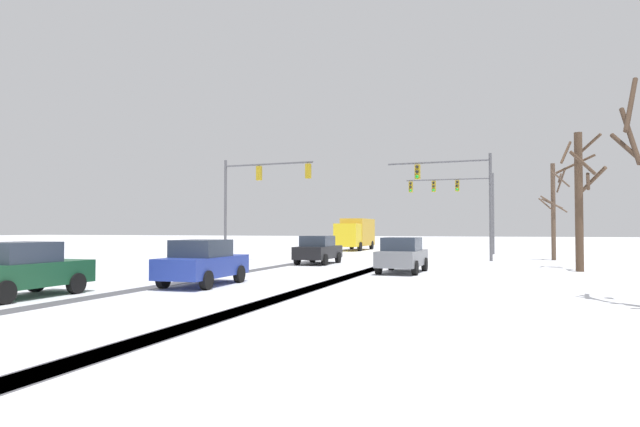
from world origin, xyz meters
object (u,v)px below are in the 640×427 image
object	(u,v)px
box_truck_delivery	(356,233)
traffic_signal_near_right	(461,189)
car_dark_green_fourth	(21,270)
bare_tree_sidewalk_mid	(580,195)
car_black_lead	(318,250)
traffic_signal_near_left	(255,187)
bare_tree_sidewalk_far	(554,208)
car_grey_second	(402,255)
traffic_signal_far_right	(457,195)
car_blue_third	(203,262)

from	to	relation	value
box_truck_delivery	traffic_signal_near_right	bearing A→B (deg)	-57.04
car_dark_green_fourth	bare_tree_sidewalk_mid	xyz separation A→B (m)	(16.87, 15.92, 2.80)
car_black_lead	box_truck_delivery	xyz separation A→B (m)	(-3.21, 20.77, 0.82)
traffic_signal_near_right	car_black_lead	distance (m)	9.39
car_black_lead	bare_tree_sidewalk_mid	bearing A→B (deg)	-5.84
traffic_signal_near_right	traffic_signal_near_left	size ratio (longest dim) A/B	1.00
traffic_signal_near_left	bare_tree_sidewalk_mid	bearing A→B (deg)	-9.48
car_dark_green_fourth	bare_tree_sidewalk_far	bearing A→B (deg)	57.14
box_truck_delivery	bare_tree_sidewalk_mid	distance (m)	27.86
car_grey_second	car_black_lead	bearing A→B (deg)	140.19
car_grey_second	bare_tree_sidewalk_far	distance (m)	15.34
traffic_signal_near_left	bare_tree_sidewalk_mid	world-z (taller)	bare_tree_sidewalk_mid
traffic_signal_far_right	traffic_signal_near_left	xyz separation A→B (m)	(-11.47, -14.12, -0.17)
car_black_lead	car_dark_green_fourth	size ratio (longest dim) A/B	1.00
car_blue_third	traffic_signal_far_right	bearing A→B (deg)	76.68
car_grey_second	traffic_signal_near_right	bearing A→B (deg)	76.64
car_black_lead	box_truck_delivery	bearing A→B (deg)	98.79
traffic_signal_near_right	car_grey_second	bearing A→B (deg)	-103.36
car_black_lead	box_truck_delivery	world-z (taller)	box_truck_delivery
traffic_signal_near_right	box_truck_delivery	distance (m)	20.31
car_black_lead	traffic_signal_far_right	bearing A→B (deg)	67.16
car_black_lead	car_blue_third	size ratio (longest dim) A/B	0.99
traffic_signal_far_right	bare_tree_sidewalk_mid	size ratio (longest dim) A/B	1.06
car_black_lead	box_truck_delivery	distance (m)	21.04
car_black_lead	traffic_signal_near_left	bearing A→B (deg)	160.75
traffic_signal_far_right	bare_tree_sidewalk_far	distance (m)	10.07
bare_tree_sidewalk_far	car_black_lead	bearing A→B (deg)	-147.83
car_grey_second	bare_tree_sidewalk_far	xyz separation A→B (m)	(7.59, 13.09, 2.55)
traffic_signal_far_right	bare_tree_sidewalk_mid	world-z (taller)	bare_tree_sidewalk_mid
car_black_lead	car_dark_green_fourth	world-z (taller)	same
traffic_signal_near_left	car_black_lead	distance (m)	6.38
car_blue_third	box_truck_delivery	distance (m)	33.53
traffic_signal_near_left	car_grey_second	xyz separation A→B (m)	(10.50, -6.42, -3.84)
traffic_signal_far_right	bare_tree_sidewalk_far	bearing A→B (deg)	-48.39
traffic_signal_far_right	bare_tree_sidewalk_far	size ratio (longest dim) A/B	1.12
box_truck_delivery	traffic_signal_near_left	bearing A→B (deg)	-94.80
traffic_signal_far_right	car_blue_third	bearing A→B (deg)	-103.32
traffic_signal_near_right	traffic_signal_near_left	xyz separation A→B (m)	(-12.55, -2.21, 0.21)
car_blue_third	bare_tree_sidewalk_mid	bearing A→B (deg)	39.43
traffic_signal_near_right	car_blue_third	world-z (taller)	traffic_signal_near_right
car_black_lead	car_blue_third	distance (m)	12.60
car_black_lead	bare_tree_sidewalk_mid	xyz separation A→B (m)	(13.57, -1.39, 2.80)
traffic_signal_near_left	car_blue_third	size ratio (longest dim) A/B	1.56
traffic_signal_near_right	car_dark_green_fourth	distance (m)	24.18
bare_tree_sidewalk_mid	bare_tree_sidewalk_far	bearing A→B (deg)	91.72
car_black_lead	bare_tree_sidewalk_far	xyz separation A→B (m)	(13.27, 8.35, 2.55)
traffic_signal_near_right	bare_tree_sidewalk_far	distance (m)	7.19
car_dark_green_fourth	box_truck_delivery	bearing A→B (deg)	89.86
traffic_signal_far_right	car_dark_green_fourth	size ratio (longest dim) A/B	1.70
bare_tree_sidewalk_mid	bare_tree_sidewalk_far	world-z (taller)	bare_tree_sidewalk_mid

